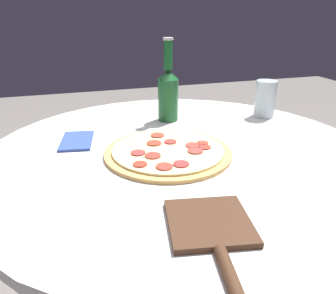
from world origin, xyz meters
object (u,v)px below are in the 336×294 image
(pizza, at_px, (168,151))
(beer_bottle, at_px, (168,92))
(drinking_glass, at_px, (265,99))
(pizza_paddle, at_px, (213,234))

(pizza, bearing_deg, beer_bottle, 162.73)
(beer_bottle, xyz_separation_m, drinking_glass, (0.06, 0.34, -0.04))
(pizza, xyz_separation_m, beer_bottle, (-0.28, 0.09, 0.09))
(pizza_paddle, xyz_separation_m, drinking_glass, (-0.57, 0.46, 0.06))
(pizza, distance_m, beer_bottle, 0.31)
(pizza_paddle, relative_size, drinking_glass, 2.41)
(beer_bottle, bearing_deg, pizza_paddle, -10.35)
(drinking_glass, bearing_deg, pizza_paddle, -38.80)
(pizza, distance_m, drinking_glass, 0.49)
(beer_bottle, height_order, pizza_paddle, beer_bottle)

